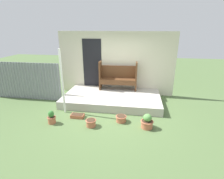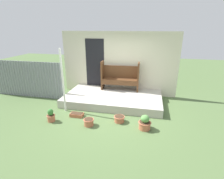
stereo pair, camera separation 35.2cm
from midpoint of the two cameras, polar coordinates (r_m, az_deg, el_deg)
ground_plane at (r=5.93m, az=-2.51°, el=-7.88°), size 24.00×24.00×0.00m
porch_slab at (r=6.76m, az=-1.50°, el=-2.92°), size 3.64×1.97×0.29m
house_wall at (r=7.39m, az=-0.48°, el=8.43°), size 4.84×0.08×2.60m
fence_corrugated at (r=7.81m, az=-28.27°, el=2.46°), size 3.13×0.05×1.49m
support_post at (r=5.90m, az=-17.57°, el=2.26°), size 0.06×0.06×2.13m
bench at (r=7.14m, az=0.58°, el=4.43°), size 1.53×0.45×1.16m
flower_pot_left at (r=5.66m, az=-20.87°, el=-8.65°), size 0.26×0.26×0.41m
flower_pot_middle at (r=5.24m, az=-8.84°, el=-10.66°), size 0.31×0.31×0.21m
flower_pot_right at (r=5.42m, az=1.09°, el=-9.44°), size 0.34×0.34×0.19m
flower_pot_far_right at (r=5.14m, az=9.44°, el=-10.42°), size 0.37×0.37×0.43m
planter_box_rect at (r=5.81m, az=-12.92°, el=-8.37°), size 0.42×0.24×0.12m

